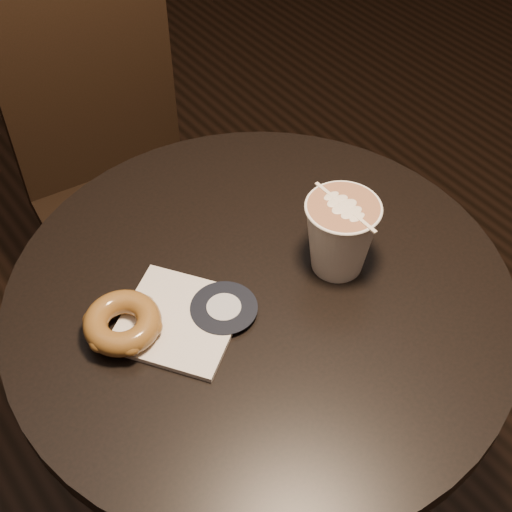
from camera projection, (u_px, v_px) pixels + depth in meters
name	position (u px, v px, depth m)	size (l,w,h in m)	color
cafe_table	(260.00, 372.00, 1.12)	(0.70, 0.70, 0.75)	black
chair	(114.00, 161.00, 1.52)	(0.40, 0.40, 0.92)	black
pastry_bag	(179.00, 320.00, 0.93)	(0.15, 0.15, 0.01)	silver
doughnut	(122.00, 323.00, 0.91)	(0.10, 0.10, 0.03)	brown
latte_cup	(340.00, 237.00, 0.96)	(0.10, 0.10, 0.11)	white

